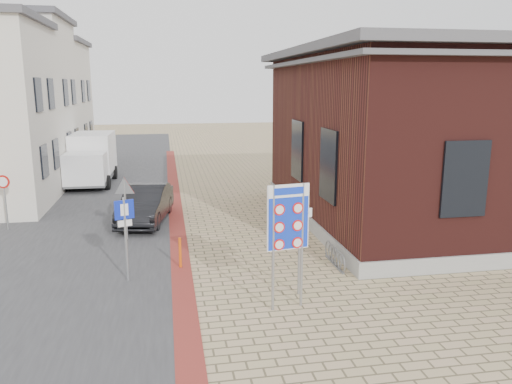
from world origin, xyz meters
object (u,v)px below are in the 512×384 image
object	(u,v)px
parking_sign	(125,225)
bollard	(180,253)
border_sign	(288,220)
essen_sign	(300,235)
box_truck	(91,159)
sedan	(146,204)

from	to	relation	value
parking_sign	bollard	world-z (taller)	parking_sign
border_sign	bollard	bearing A→B (deg)	118.48
essen_sign	bollard	size ratio (longest dim) A/B	2.61
border_sign	essen_sign	distance (m)	1.09
box_truck	border_sign	bearing A→B (deg)	-66.84
border_sign	parking_sign	world-z (taller)	border_sign
sedan	border_sign	xyz separation A→B (m)	(3.70, -8.74, 1.53)
box_truck	essen_sign	distance (m)	18.01
sedan	parking_sign	size ratio (longest dim) A/B	1.83
parking_sign	bollard	distance (m)	2.05
essen_sign	bollard	world-z (taller)	essen_sign
box_truck	parking_sign	xyz separation A→B (m)	(2.88, -14.73, 0.22)
box_truck	border_sign	size ratio (longest dim) A/B	1.70
sedan	bollard	bearing A→B (deg)	-67.79
box_truck	parking_sign	distance (m)	15.01
sedan	parking_sign	distance (m)	6.36
parking_sign	box_truck	bearing A→B (deg)	81.54
box_truck	border_sign	xyz separation A→B (m)	(6.88, -17.18, 0.84)
box_truck	essen_sign	xyz separation A→B (m)	(7.38, -16.43, 0.21)
essen_sign	bollard	xyz separation A→B (m)	(-3.01, 2.50, -1.16)
box_truck	bollard	bearing A→B (deg)	-71.25
box_truck	parking_sign	size ratio (longest dim) A/B	2.20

